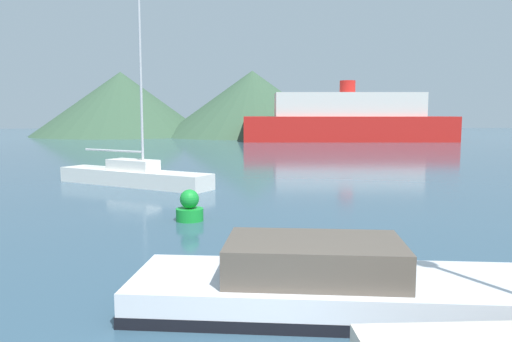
{
  "coord_description": "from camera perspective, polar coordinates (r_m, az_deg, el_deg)",
  "views": [
    {
      "loc": [
        -0.53,
        -5.23,
        3.38
      ],
      "look_at": [
        0.43,
        14.0,
        1.2
      ],
      "focal_mm": 35.0,
      "sensor_mm": 36.0,
      "label": 1
    }
  ],
  "objects": [
    {
      "name": "buoy_marker",
      "position": [
        16.12,
        -7.6,
        -4.19
      ],
      "size": [
        0.88,
        0.88,
        1.01
      ],
      "color": "green",
      "rests_on": "ground_plane"
    },
    {
      "name": "motorboat_near",
      "position": [
        9.19,
        17.22,
        -13.03
      ],
      "size": [
        8.99,
        3.32,
        2.13
      ],
      "rotation": [
        0.0,
        0.0,
        -0.13
      ],
      "color": "silver",
      "rests_on": "ground_plane"
    },
    {
      "name": "sailboat_inner",
      "position": [
        24.63,
        -13.85,
        -0.46
      ],
      "size": [
        7.95,
        5.81,
        8.69
      ],
      "rotation": [
        0.0,
        0.0,
        -0.56
      ],
      "color": "white",
      "rests_on": "ground_plane"
    },
    {
      "name": "ferry_distant",
      "position": [
        65.83,
        10.34,
        5.76
      ],
      "size": [
        26.91,
        9.35,
        7.72
      ],
      "rotation": [
        0.0,
        0.0,
        -0.05
      ],
      "color": "red",
      "rests_on": "ground_plane"
    },
    {
      "name": "hill_west",
      "position": [
        84.96,
        -15.15,
        7.43
      ],
      "size": [
        28.45,
        28.45,
        10.29
      ],
      "color": "#38563D",
      "rests_on": "ground_plane"
    },
    {
      "name": "hill_central",
      "position": [
        80.43,
        -0.43,
        7.73
      ],
      "size": [
        29.08,
        29.08,
        10.34
      ],
      "color": "#38563D",
      "rests_on": "ground_plane"
    }
  ]
}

